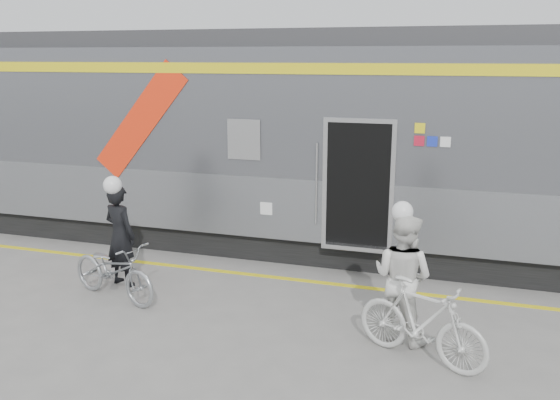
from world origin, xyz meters
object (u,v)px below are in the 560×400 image
at_px(man, 120,236).
at_px(bicycle_left, 114,270).
at_px(bicycle_right, 421,322).
at_px(woman, 403,277).

distance_m(man, bicycle_left, 0.70).
relative_size(man, bicycle_left, 0.95).
distance_m(bicycle_left, bicycle_right, 4.68).
bearing_deg(bicycle_right, bicycle_left, 106.49).
bearing_deg(bicycle_right, woman, 52.03).
bearing_deg(man, woman, -169.23).
xyz_separation_m(bicycle_left, woman, (4.35, -0.01, 0.39)).
height_order(bicycle_left, woman, woman).
bearing_deg(man, bicycle_right, -175.10).
distance_m(bicycle_left, woman, 4.37).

